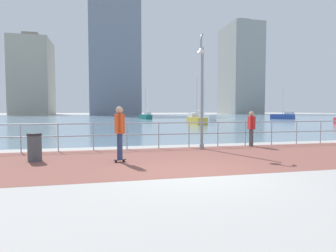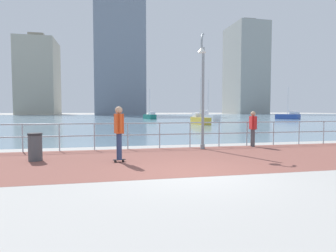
{
  "view_description": "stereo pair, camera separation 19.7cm",
  "coord_description": "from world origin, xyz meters",
  "px_view_note": "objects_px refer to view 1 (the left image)",
  "views": [
    {
      "loc": [
        -2.39,
        -7.2,
        1.7
      ],
      "look_at": [
        -0.04,
        3.01,
        1.1
      ],
      "focal_mm": 30.19,
      "sensor_mm": 36.0,
      "label": 1
    },
    {
      "loc": [
        -2.2,
        -7.24,
        1.7
      ],
      "look_at": [
        -0.04,
        3.01,
        1.1
      ],
      "focal_mm": 30.19,
      "sensor_mm": 36.0,
      "label": 2
    }
  ],
  "objects_px": {
    "sailboat_navy": "(203,117)",
    "sailboat_ivory": "(196,120)",
    "lamppost": "(202,85)",
    "bystander": "(251,126)",
    "sailboat_blue": "(283,116)",
    "trash_bin": "(35,147)",
    "sailboat_teal": "(146,116)",
    "skateboarder": "(120,129)"
  },
  "relations": [
    {
      "from": "lamppost",
      "to": "sailboat_navy",
      "type": "relative_size",
      "value": 0.79
    },
    {
      "from": "sailboat_teal",
      "to": "sailboat_navy",
      "type": "bearing_deg",
      "value": -53.12
    },
    {
      "from": "trash_bin",
      "to": "sailboat_ivory",
      "type": "relative_size",
      "value": 0.17
    },
    {
      "from": "trash_bin",
      "to": "sailboat_blue",
      "type": "bearing_deg",
      "value": 45.98
    },
    {
      "from": "skateboarder",
      "to": "sailboat_ivory",
      "type": "bearing_deg",
      "value": 65.56
    },
    {
      "from": "trash_bin",
      "to": "sailboat_navy",
      "type": "distance_m",
      "value": 35.67
    },
    {
      "from": "lamppost",
      "to": "bystander",
      "type": "xyz_separation_m",
      "value": [
        2.59,
        0.4,
        -1.78
      ]
    },
    {
      "from": "skateboarder",
      "to": "bystander",
      "type": "relative_size",
      "value": 1.11
    },
    {
      "from": "sailboat_blue",
      "to": "skateboarder",
      "type": "bearing_deg",
      "value": -131.0
    },
    {
      "from": "sailboat_ivory",
      "to": "lamppost",
      "type": "bearing_deg",
      "value": -108.06
    },
    {
      "from": "lamppost",
      "to": "sailboat_teal",
      "type": "xyz_separation_m",
      "value": [
        3.47,
        39.75,
        -2.22
      ]
    },
    {
      "from": "sailboat_blue",
      "to": "sailboat_navy",
      "type": "bearing_deg",
      "value": -165.76
    },
    {
      "from": "sailboat_navy",
      "to": "sailboat_teal",
      "type": "relative_size",
      "value": 1.15
    },
    {
      "from": "bystander",
      "to": "sailboat_ivory",
      "type": "relative_size",
      "value": 0.3
    },
    {
      "from": "skateboarder",
      "to": "bystander",
      "type": "height_order",
      "value": "skateboarder"
    },
    {
      "from": "lamppost",
      "to": "bystander",
      "type": "bearing_deg",
      "value": 8.86
    },
    {
      "from": "lamppost",
      "to": "sailboat_teal",
      "type": "distance_m",
      "value": 39.96
    },
    {
      "from": "sailboat_navy",
      "to": "sailboat_ivory",
      "type": "bearing_deg",
      "value": -114.44
    },
    {
      "from": "trash_bin",
      "to": "sailboat_navy",
      "type": "relative_size",
      "value": 0.15
    },
    {
      "from": "sailboat_navy",
      "to": "sailboat_blue",
      "type": "height_order",
      "value": "sailboat_navy"
    },
    {
      "from": "bystander",
      "to": "sailboat_ivory",
      "type": "bearing_deg",
      "value": 78.66
    },
    {
      "from": "bystander",
      "to": "sailboat_teal",
      "type": "relative_size",
      "value": 0.3
    },
    {
      "from": "trash_bin",
      "to": "sailboat_teal",
      "type": "height_order",
      "value": "sailboat_teal"
    },
    {
      "from": "sailboat_teal",
      "to": "trash_bin",
      "type": "bearing_deg",
      "value": -103.38
    },
    {
      "from": "bystander",
      "to": "sailboat_blue",
      "type": "distance_m",
      "value": 42.19
    },
    {
      "from": "skateboarder",
      "to": "sailboat_blue",
      "type": "xyz_separation_m",
      "value": [
        31.59,
        36.35,
        -0.54
      ]
    },
    {
      "from": "sailboat_ivory",
      "to": "bystander",
      "type": "bearing_deg",
      "value": -101.34
    },
    {
      "from": "lamppost",
      "to": "trash_bin",
      "type": "xyz_separation_m",
      "value": [
        -6.33,
        -1.44,
        -2.27
      ]
    },
    {
      "from": "sailboat_navy",
      "to": "sailboat_teal",
      "type": "xyz_separation_m",
      "value": [
        -7.49,
        9.98,
        -0.08
      ]
    },
    {
      "from": "skateboarder",
      "to": "sailboat_navy",
      "type": "height_order",
      "value": "sailboat_navy"
    },
    {
      "from": "lamppost",
      "to": "skateboarder",
      "type": "distance_m",
      "value": 4.55
    },
    {
      "from": "sailboat_teal",
      "to": "lamppost",
      "type": "bearing_deg",
      "value": -94.99
    },
    {
      "from": "lamppost",
      "to": "sailboat_blue",
      "type": "distance_m",
      "value": 44.17
    },
    {
      "from": "skateboarder",
      "to": "sailboat_ivory",
      "type": "height_order",
      "value": "sailboat_ivory"
    },
    {
      "from": "sailboat_navy",
      "to": "sailboat_ivory",
      "type": "height_order",
      "value": "sailboat_navy"
    },
    {
      "from": "trash_bin",
      "to": "sailboat_ivory",
      "type": "xyz_separation_m",
      "value": [
        12.86,
        21.46,
        0.04
      ]
    },
    {
      "from": "bystander",
      "to": "sailboat_blue",
      "type": "relative_size",
      "value": 0.28
    },
    {
      "from": "bystander",
      "to": "sailboat_ivory",
      "type": "distance_m",
      "value": 20.02
    },
    {
      "from": "sailboat_blue",
      "to": "sailboat_ivory",
      "type": "height_order",
      "value": "sailboat_blue"
    },
    {
      "from": "skateboarder",
      "to": "sailboat_blue",
      "type": "distance_m",
      "value": 48.16
    },
    {
      "from": "sailboat_navy",
      "to": "sailboat_teal",
      "type": "bearing_deg",
      "value": 126.88
    },
    {
      "from": "skateboarder",
      "to": "sailboat_teal",
      "type": "relative_size",
      "value": 0.33
    }
  ]
}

